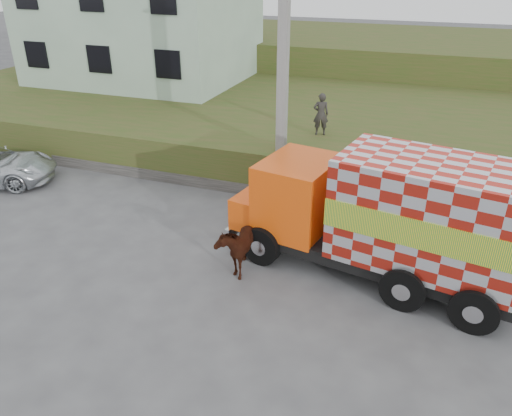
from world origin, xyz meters
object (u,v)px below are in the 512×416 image
at_px(cargo_truck, 390,216).
at_px(pedestrian, 321,114).
at_px(utility_pole, 283,71).
at_px(cow, 237,245).

relative_size(cargo_truck, pedestrian, 5.02).
xyz_separation_m(utility_pole, cargo_truck, (3.94, -3.85, -2.42)).
bearing_deg(cargo_truck, cow, -154.30).
bearing_deg(cow, cargo_truck, 9.51).
xyz_separation_m(utility_pole, cow, (0.38, -4.81, -3.39)).
xyz_separation_m(cargo_truck, pedestrian, (-3.14, 5.95, 0.59)).
height_order(cargo_truck, pedestrian, cargo_truck).
xyz_separation_m(cargo_truck, cow, (-3.56, -0.96, -0.97)).
relative_size(cow, pedestrian, 1.08).
bearing_deg(pedestrian, utility_pole, 51.44).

